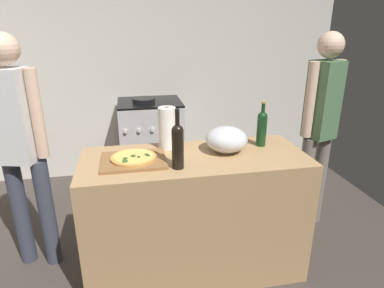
{
  "coord_description": "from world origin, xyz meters",
  "views": [
    {
      "loc": [
        -0.22,
        -1.17,
        1.7
      ],
      "look_at": [
        0.18,
        0.88,
        0.93
      ],
      "focal_mm": 30.93,
      "sensor_mm": 36.0,
      "label": 1
    }
  ],
  "objects_px": {
    "person_in_stripes": "(20,143)",
    "person_in_red": "(320,122)",
    "mixing_bowl": "(227,139)",
    "wine_bottle_amber": "(178,144)",
    "pizza": "(134,157)",
    "paper_towel_roll": "(167,128)",
    "wine_bottle_clear": "(262,127)",
    "stove": "(151,143)"
  },
  "relations": [
    {
      "from": "pizza",
      "to": "wine_bottle_clear",
      "type": "bearing_deg",
      "value": 8.34
    },
    {
      "from": "mixing_bowl",
      "to": "wine_bottle_clear",
      "type": "relative_size",
      "value": 0.88
    },
    {
      "from": "mixing_bowl",
      "to": "paper_towel_roll",
      "type": "height_order",
      "value": "paper_towel_roll"
    },
    {
      "from": "mixing_bowl",
      "to": "person_in_red",
      "type": "bearing_deg",
      "value": 20.01
    },
    {
      "from": "pizza",
      "to": "person_in_red",
      "type": "bearing_deg",
      "value": 14.41
    },
    {
      "from": "pizza",
      "to": "wine_bottle_amber",
      "type": "xyz_separation_m",
      "value": [
        0.26,
        -0.14,
        0.12
      ]
    },
    {
      "from": "pizza",
      "to": "wine_bottle_clear",
      "type": "relative_size",
      "value": 0.88
    },
    {
      "from": "wine_bottle_clear",
      "to": "stove",
      "type": "relative_size",
      "value": 0.33
    },
    {
      "from": "wine_bottle_clear",
      "to": "person_in_stripes",
      "type": "relative_size",
      "value": 0.19
    },
    {
      "from": "stove",
      "to": "wine_bottle_amber",
      "type": "bearing_deg",
      "value": -88.05
    },
    {
      "from": "paper_towel_roll",
      "to": "wine_bottle_clear",
      "type": "height_order",
      "value": "wine_bottle_clear"
    },
    {
      "from": "wine_bottle_amber",
      "to": "person_in_red",
      "type": "distance_m",
      "value": 1.35
    },
    {
      "from": "wine_bottle_amber",
      "to": "person_in_red",
      "type": "height_order",
      "value": "person_in_red"
    },
    {
      "from": "wine_bottle_amber",
      "to": "pizza",
      "type": "bearing_deg",
      "value": 151.85
    },
    {
      "from": "pizza",
      "to": "paper_towel_roll",
      "type": "xyz_separation_m",
      "value": [
        0.24,
        0.21,
        0.11
      ]
    },
    {
      "from": "pizza",
      "to": "person_in_stripes",
      "type": "bearing_deg",
      "value": 157.09
    },
    {
      "from": "paper_towel_roll",
      "to": "person_in_red",
      "type": "height_order",
      "value": "person_in_red"
    },
    {
      "from": "paper_towel_roll",
      "to": "wine_bottle_clear",
      "type": "xyz_separation_m",
      "value": [
        0.65,
        -0.08,
        -0.01
      ]
    },
    {
      "from": "wine_bottle_clear",
      "to": "person_in_red",
      "type": "xyz_separation_m",
      "value": [
        0.61,
        0.26,
        -0.08
      ]
    },
    {
      "from": "wine_bottle_clear",
      "to": "person_in_red",
      "type": "bearing_deg",
      "value": 22.72
    },
    {
      "from": "wine_bottle_clear",
      "to": "person_in_stripes",
      "type": "bearing_deg",
      "value": 173.73
    },
    {
      "from": "paper_towel_roll",
      "to": "mixing_bowl",
      "type": "bearing_deg",
      "value": -21.2
    },
    {
      "from": "pizza",
      "to": "wine_bottle_amber",
      "type": "distance_m",
      "value": 0.32
    },
    {
      "from": "pizza",
      "to": "person_in_red",
      "type": "height_order",
      "value": "person_in_red"
    },
    {
      "from": "stove",
      "to": "person_in_stripes",
      "type": "distance_m",
      "value": 1.56
    },
    {
      "from": "pizza",
      "to": "stove",
      "type": "bearing_deg",
      "value": 82.02
    },
    {
      "from": "person_in_red",
      "to": "stove",
      "type": "bearing_deg",
      "value": 140.38
    },
    {
      "from": "wine_bottle_clear",
      "to": "person_in_red",
      "type": "height_order",
      "value": "person_in_red"
    },
    {
      "from": "person_in_stripes",
      "to": "stove",
      "type": "bearing_deg",
      "value": 50.85
    },
    {
      "from": "person_in_stripes",
      "to": "person_in_red",
      "type": "bearing_deg",
      "value": 1.96
    },
    {
      "from": "wine_bottle_clear",
      "to": "person_in_red",
      "type": "distance_m",
      "value": 0.67
    },
    {
      "from": "person_in_stripes",
      "to": "person_in_red",
      "type": "distance_m",
      "value": 2.24
    },
    {
      "from": "wine_bottle_clear",
      "to": "wine_bottle_amber",
      "type": "bearing_deg",
      "value": -156.95
    },
    {
      "from": "pizza",
      "to": "stove",
      "type": "relative_size",
      "value": 0.29
    },
    {
      "from": "wine_bottle_amber",
      "to": "stove",
      "type": "bearing_deg",
      "value": 91.95
    },
    {
      "from": "pizza",
      "to": "person_in_stripes",
      "type": "distance_m",
      "value": 0.8
    },
    {
      "from": "paper_towel_roll",
      "to": "wine_bottle_clear",
      "type": "relative_size",
      "value": 0.91
    },
    {
      "from": "mixing_bowl",
      "to": "stove",
      "type": "bearing_deg",
      "value": 106.55
    },
    {
      "from": "person_in_stripes",
      "to": "person_in_red",
      "type": "xyz_separation_m",
      "value": [
        2.23,
        0.08,
        -0.0
      ]
    },
    {
      "from": "mixing_bowl",
      "to": "wine_bottle_clear",
      "type": "distance_m",
      "value": 0.29
    },
    {
      "from": "mixing_bowl",
      "to": "wine_bottle_amber",
      "type": "relative_size",
      "value": 0.78
    },
    {
      "from": "pizza",
      "to": "mixing_bowl",
      "type": "relative_size",
      "value": 1.0
    }
  ]
}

